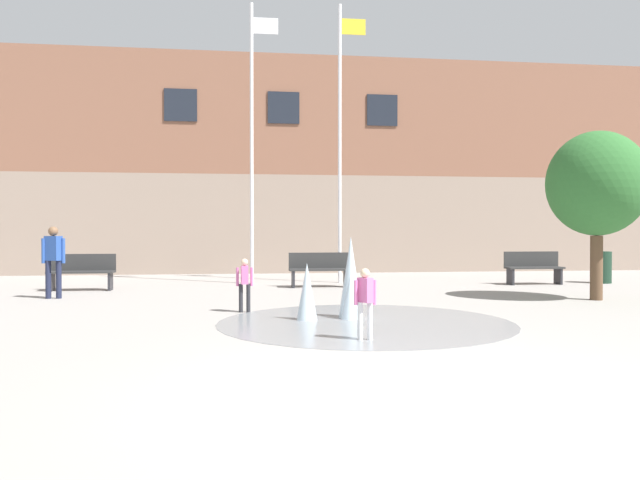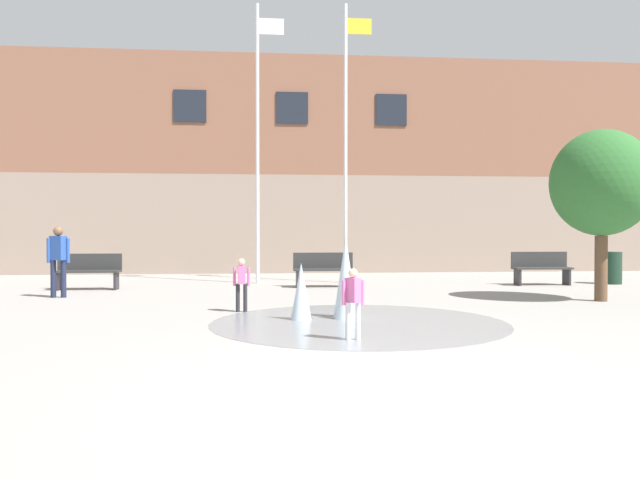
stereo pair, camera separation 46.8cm
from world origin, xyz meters
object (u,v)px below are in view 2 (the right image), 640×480
object	(u,v)px
adult_in_red	(58,256)
flagpole_right	(347,135)
park_bench_far_left	(89,271)
park_bench_under_right_flagpole	(324,269)
trash_can	(611,268)
child_with_pink_shirt	(353,298)
child_in_fountain	(242,281)
street_tree_near_building	(602,183)
flagpole_left	(258,135)
park_bench_far_right	(541,268)

from	to	relation	value
adult_in_red	flagpole_right	xyz separation A→B (m)	(6.97, 3.32, 3.30)
flagpole_right	park_bench_far_left	bearing A→B (deg)	-167.80
park_bench_under_right_flagpole	trash_can	distance (m)	8.15
park_bench_under_right_flagpole	child_with_pink_shirt	bearing A→B (deg)	-92.97
child_in_fountain	adult_in_red	size ratio (longest dim) A/B	0.62
trash_can	street_tree_near_building	size ratio (longest dim) A/B	0.25
park_bench_far_left	park_bench_under_right_flagpole	bearing A→B (deg)	1.44
park_bench_under_right_flagpole	street_tree_near_building	bearing A→B (deg)	-34.65
child_with_pink_shirt	flagpole_left	world-z (taller)	flagpole_left
trash_can	park_bench_far_left	bearing A→B (deg)	-178.63
park_bench_far_left	flagpole_right	distance (m)	7.91
flagpole_left	flagpole_right	world-z (taller)	flagpole_right
child_in_fountain	flagpole_left	world-z (taller)	flagpole_left
child_with_pink_shirt	street_tree_near_building	bearing A→B (deg)	93.34
child_in_fountain	trash_can	bearing A→B (deg)	-67.59
park_bench_far_left	park_bench_under_right_flagpole	world-z (taller)	same
park_bench_under_right_flagpole	adult_in_red	xyz separation A→B (m)	(-6.17, -2.00, 0.45)
flagpole_right	street_tree_near_building	xyz separation A→B (m)	(4.74, -5.15, -1.73)
adult_in_red	trash_can	world-z (taller)	adult_in_red
flagpole_left	child_with_pink_shirt	bearing A→B (deg)	-82.04
park_bench_far_right	street_tree_near_building	world-z (taller)	street_tree_near_building
park_bench_under_right_flagpole	child_with_pink_shirt	xyz separation A→B (m)	(-0.41, -7.99, 0.10)
flagpole_right	trash_can	size ratio (longest dim) A/B	8.86
child_with_pink_shirt	adult_in_red	bearing A→B (deg)	-167.72
adult_in_red	flagpole_left	size ratio (longest dim) A/B	0.20
adult_in_red	flagpole_right	distance (m)	8.39
park_bench_far_left	flagpole_left	size ratio (longest dim) A/B	0.20
child_in_fountain	flagpole_left	distance (m)	7.16
child_with_pink_shirt	trash_can	bearing A→B (deg)	102.08
child_with_pink_shirt	flagpole_right	distance (m)	10.07
child_in_fountain	adult_in_red	distance (m)	5.05
flagpole_left	flagpole_right	distance (m)	2.51
park_bench_far_left	child_with_pink_shirt	xyz separation A→B (m)	(5.59, -7.83, 0.10)
flagpole_left	trash_can	size ratio (longest dim) A/B	8.77
park_bench_far_right	child_with_pink_shirt	xyz separation A→B (m)	(-6.43, -8.01, 0.10)
child_with_pink_shirt	adult_in_red	xyz separation A→B (m)	(-5.76, 5.99, 0.35)
park_bench_far_left	flagpole_left	xyz separation A→B (m)	(4.29, 1.47, 3.71)
child_with_pink_shirt	child_in_fountain	distance (m)	3.52
park_bench_far_left	flagpole_right	xyz separation A→B (m)	(6.81, 1.47, 3.75)
park_bench_under_right_flagpole	adult_in_red	size ratio (longest dim) A/B	1.01
child_with_pink_shirt	flagpole_left	xyz separation A→B (m)	(-1.30, 9.31, 3.61)
child_in_fountain	flagpole_right	bearing A→B (deg)	-28.51
park_bench_under_right_flagpole	flagpole_right	xyz separation A→B (m)	(0.80, 1.32, 3.75)
trash_can	child_in_fountain	bearing A→B (deg)	-153.61
park_bench_far_right	trash_can	xyz separation A→B (m)	(2.12, 0.16, -0.03)
park_bench_far_left	park_bench_under_right_flagpole	size ratio (longest dim) A/B	1.00
park_bench_far_left	flagpole_left	bearing A→B (deg)	18.92
flagpole_left	park_bench_under_right_flagpole	bearing A→B (deg)	-37.58
park_bench_under_right_flagpole	flagpole_right	size ratio (longest dim) A/B	0.20
child_in_fountain	adult_in_red	bearing A→B (deg)	51.46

